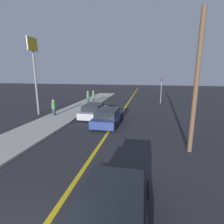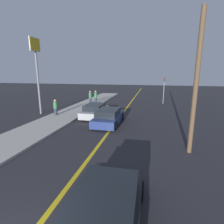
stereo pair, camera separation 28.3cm
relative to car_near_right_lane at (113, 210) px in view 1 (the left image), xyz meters
The scene contains 11 objects.
road_center_line 16.13m from the car_near_right_lane, 96.77° to the left, with size 0.20×60.00×0.01m.
sidewalk_left 16.05m from the car_near_right_lane, 116.91° to the left, with size 3.26×32.61×0.14m.
car_near_right_lane is the anchor object (origin of this frame).
car_ahead_center 10.18m from the car_near_right_lane, 103.61° to the left, with size 2.01×4.58×1.30m.
car_far_distant 12.70m from the car_near_right_lane, 109.71° to the left, with size 1.97×4.39×1.28m.
pedestrian_near_curb 13.90m from the car_near_right_lane, 125.87° to the left, with size 0.38×0.38×1.56m.
pedestrian_mid_group 19.73m from the car_near_right_lane, 111.11° to the left, with size 0.38×0.38×1.70m.
pedestrian_far_standing 19.55m from the car_near_right_lane, 108.97° to the left, with size 0.38×0.38×1.75m.
traffic_light 21.40m from the car_near_right_lane, 82.94° to the left, with size 0.18×0.40×3.63m.
roadside_sign 16.39m from the car_near_right_lane, 130.81° to the left, with size 0.20×1.53×7.56m.
utility_pole 7.17m from the car_near_right_lane, 60.58° to the left, with size 0.24×0.24×7.29m.
Camera 1 is at (2.69, -1.96, 4.26)m, focal length 28.00 mm.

